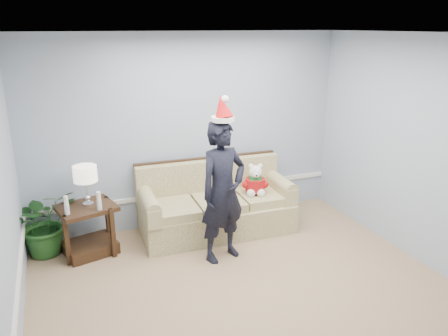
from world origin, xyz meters
name	(u,v)px	position (x,y,z in m)	size (l,w,h in m)	color
room_shell	(273,192)	(0.00, 0.00, 1.35)	(4.54, 5.04, 2.74)	tan
wainscot_trim	(125,246)	(-1.18, 1.18, 0.45)	(4.49, 4.99, 0.06)	white
sofa	(215,207)	(0.22, 2.06, 0.35)	(2.12, 0.97, 0.98)	olive
side_table	(89,235)	(-1.50, 2.02, 0.25)	(0.78, 0.71, 0.65)	#362213
table_lamp	(85,175)	(-1.47, 2.05, 1.03)	(0.29, 0.29, 0.51)	silver
candle_pair	(83,204)	(-1.54, 1.85, 0.75)	(0.43, 0.06, 0.23)	silver
houseplant	(45,222)	(-2.00, 2.22, 0.43)	(0.77, 0.66, 0.85)	#1F521F
man	(223,192)	(0.03, 1.30, 0.87)	(0.64, 0.42, 1.74)	black
santa_hat	(222,109)	(0.03, 1.32, 1.87)	(0.33, 0.36, 0.31)	white
teddy_bear	(255,183)	(0.77, 1.93, 0.67)	(0.35, 0.35, 0.45)	white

